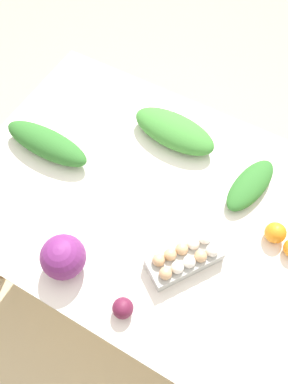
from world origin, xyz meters
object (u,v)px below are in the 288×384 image
Objects in this scene: cabbage_purple at (63,257)px; greens_bunch_scallion at (174,131)px; greens_bunch_dandelion at (46,143)px; beet_root at (123,308)px; greens_bunch_chard at (250,185)px; orange_1 at (275,233)px; egg_carton at (185,258)px.

greens_bunch_scallion is at bearing -96.30° from cabbage_purple.
greens_bunch_dandelion is 0.72m from beet_root.
greens_bunch_scallion is 0.73m from beet_root.
greens_bunch_scallion is at bearing -11.47° from greens_bunch_chard.
greens_bunch_chard is (-0.44, -0.60, -0.05)m from cabbage_purple.
greens_bunch_dandelion reaches higher than orange_1.
greens_bunch_scallion is at bearing -75.84° from beet_root.
orange_1 is at bearing -142.66° from cabbage_purple.
egg_carton is 0.27m from beet_root.
cabbage_purple reaches higher than beet_root.
cabbage_purple is 0.56× the size of greens_bunch_chard.
egg_carton is 3.94× the size of beet_root.
greens_bunch_chard is 3.64× the size of orange_1.
greens_bunch_chard is 0.82m from greens_bunch_dandelion.
cabbage_purple is 0.68m from greens_bunch_scallion.
greens_bunch_scallion is (0.28, -0.46, 0.01)m from egg_carton.
beet_root is at bearing 73.42° from greens_bunch_chard.
greens_bunch_dandelion is 0.95m from orange_1.
orange_1 is at bearing 157.14° from greens_bunch_scallion.
greens_bunch_scallion is 5.12× the size of beet_root.
egg_carton reaches higher than beet_root.
greens_bunch_dandelion reaches higher than beet_root.
greens_bunch_dandelion is at bearing -33.86° from beet_root.
beet_root is (-0.25, 0.04, -0.04)m from cabbage_purple.
orange_1 is (-0.94, -0.09, -0.01)m from greens_bunch_dandelion.
greens_bunch_chard is at bearing -106.58° from beet_root.
cabbage_purple is 2.19× the size of beet_root.
egg_carton is at bearing 77.09° from greens_bunch_chard.
cabbage_purple is 0.50m from greens_bunch_dandelion.
greens_bunch_dandelion reaches higher than egg_carton.
egg_carton is at bearing 121.06° from greens_bunch_scallion.
greens_bunch_scallion is at bearing -143.70° from greens_bunch_dandelion.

